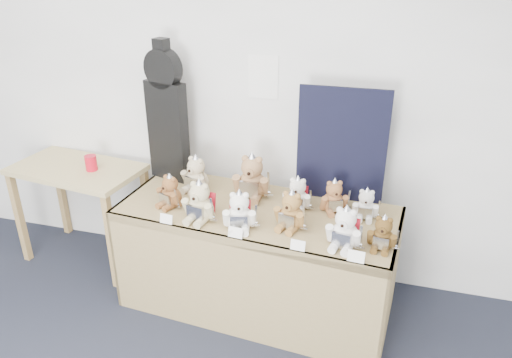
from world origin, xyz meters
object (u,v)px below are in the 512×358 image
(red_cup, at_px, (91,163))
(teddy_front_far_right, at_px, (345,230))
(teddy_front_left, at_px, (200,203))
(teddy_front_centre, at_px, (240,212))
(side_table, at_px, (79,182))
(guitar_case, at_px, (167,114))
(teddy_back_left, at_px, (196,176))
(teddy_back_centre_left, at_px, (252,179))
(teddy_back_far_left, at_px, (197,178))
(display_table, at_px, (253,237))
(teddy_back_centre_right, at_px, (297,195))
(teddy_front_right, at_px, (291,212))
(teddy_front_end, at_px, (383,234))
(teddy_front_far_left, at_px, (170,192))
(teddy_back_right, at_px, (334,198))
(teddy_back_end, at_px, (366,205))

(red_cup, distance_m, teddy_front_far_right, 1.97)
(teddy_front_left, height_order, teddy_front_centre, teddy_front_left)
(side_table, bearing_deg, guitar_case, 16.82)
(red_cup, distance_m, teddy_back_left, 0.84)
(teddy_back_left, relative_size, teddy_back_centre_left, 0.83)
(side_table, relative_size, teddy_front_left, 3.47)
(teddy_back_left, relative_size, teddy_back_far_left, 1.26)
(teddy_front_left, bearing_deg, display_table, 34.56)
(display_table, xyz_separation_m, red_cup, (-1.32, 0.24, 0.27))
(display_table, distance_m, teddy_back_centre_right, 0.40)
(teddy_front_right, xyz_separation_m, teddy_back_centre_right, (-0.01, 0.25, -0.01))
(teddy_back_left, bearing_deg, teddy_front_right, -3.65)
(teddy_front_centre, bearing_deg, side_table, 149.22)
(side_table, distance_m, teddy_front_right, 1.77)
(guitar_case, height_order, teddy_front_centre, guitar_case)
(side_table, xyz_separation_m, teddy_front_right, (1.73, -0.34, 0.19))
(teddy_front_end, bearing_deg, teddy_front_far_right, -162.52)
(teddy_front_far_right, bearing_deg, guitar_case, 166.86)
(teddy_front_far_left, height_order, teddy_front_right, teddy_front_right)
(teddy_front_far_left, bearing_deg, teddy_front_right, 18.42)
(teddy_back_right, xyz_separation_m, teddy_back_end, (0.20, -0.03, -0.01))
(side_table, relative_size, teddy_back_right, 4.17)
(guitar_case, distance_m, teddy_back_right, 1.30)
(teddy_back_left, distance_m, teddy_back_end, 1.17)
(red_cup, bearing_deg, teddy_front_far_right, -13.24)
(side_table, distance_m, teddy_front_end, 2.32)
(red_cup, xyz_separation_m, teddy_front_far_left, (0.76, -0.27, -0.01))
(teddy_back_left, bearing_deg, teddy_front_far_right, -2.72)
(teddy_front_left, relative_size, teddy_back_centre_right, 1.18)
(teddy_front_far_left, relative_size, teddy_front_centre, 0.89)
(teddy_back_centre_right, bearing_deg, teddy_back_far_left, 173.35)
(teddy_back_centre_right, bearing_deg, teddy_front_far_left, -166.79)
(red_cup, bearing_deg, teddy_back_left, -0.95)
(teddy_back_end, xyz_separation_m, teddy_back_far_left, (-1.17, 0.09, 0.00))
(guitar_case, bearing_deg, display_table, -11.94)
(teddy_front_right, relative_size, teddy_back_centre_left, 0.80)
(display_table, xyz_separation_m, teddy_back_centre_right, (0.25, 0.16, 0.26))
(side_table, relative_size, teddy_back_end, 4.58)
(guitar_case, height_order, teddy_front_far_left, guitar_case)
(side_table, relative_size, teddy_back_left, 3.58)
(teddy_back_centre_left, distance_m, teddy_back_right, 0.57)
(teddy_front_end, bearing_deg, teddy_back_centre_left, 161.58)
(teddy_back_right, distance_m, teddy_back_far_left, 0.97)
(teddy_front_far_left, height_order, teddy_back_centre_left, teddy_back_centre_left)
(side_table, distance_m, guitar_case, 0.93)
(teddy_front_end, bearing_deg, teddy_back_far_left, 168.28)
(guitar_case, relative_size, teddy_back_centre_left, 2.92)
(teddy_front_right, relative_size, teddy_back_left, 0.96)
(red_cup, xyz_separation_m, teddy_back_far_left, (0.84, 0.01, -0.01))
(teddy_front_far_right, relative_size, teddy_back_far_left, 1.25)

